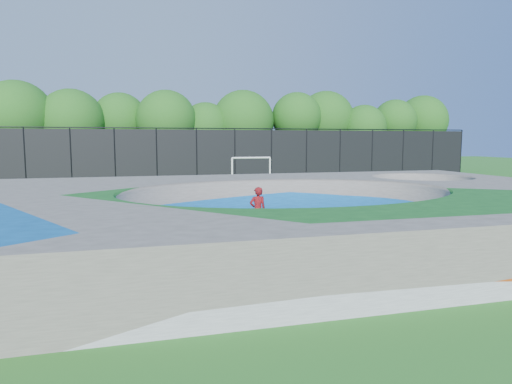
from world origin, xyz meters
TOP-DOWN VIEW (x-y plane):
  - ground at (0.00, 0.00)m, footprint 120.00×120.00m
  - skate_deck at (0.00, 0.00)m, footprint 22.00×14.00m
  - skater at (-0.89, 0.54)m, footprint 0.58×0.39m
  - skateboard at (-0.89, 0.54)m, footprint 0.81×0.36m
  - soccer_goal at (3.36, 17.37)m, footprint 2.91×0.12m
  - fence at (0.00, 21.00)m, footprint 48.09×0.09m
  - treeline at (-0.13, 26.01)m, footprint 52.80×7.02m

SIDE VIEW (x-z plane):
  - ground at x=0.00m, z-range 0.00..0.00m
  - skateboard at x=-0.89m, z-range 0.00..0.05m
  - skate_deck at x=0.00m, z-range 0.00..1.50m
  - skater at x=-0.89m, z-range 0.00..1.56m
  - soccer_goal at x=3.36m, z-range 0.37..2.29m
  - fence at x=0.00m, z-range 0.08..4.12m
  - treeline at x=-0.13m, z-range 0.90..8.65m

